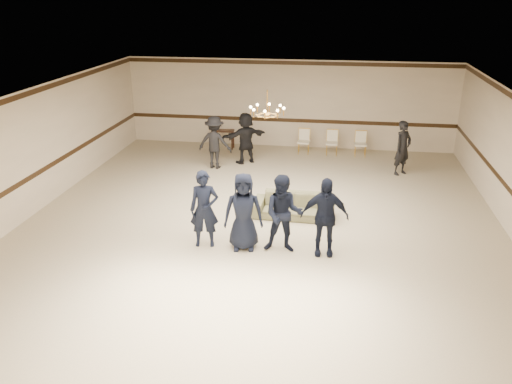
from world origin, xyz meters
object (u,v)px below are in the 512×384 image
boy_a (204,209)px  banquet_chair_right (361,144)px  boy_d (324,217)px  banquet_chair_mid (332,143)px  adult_left (215,142)px  adult_right (403,148)px  adult_mid (246,138)px  settee (294,206)px  chandelier (267,103)px  banquet_chair_left (304,142)px  boy_b (243,212)px  console_table (223,139)px  boy_c (283,214)px

boy_a → banquet_chair_right: 8.43m
boy_d → banquet_chair_right: (1.04, 7.54, -0.47)m
boy_d → banquet_chair_mid: (0.04, 7.54, -0.47)m
boy_a → banquet_chair_right: (3.74, 7.54, -0.47)m
adult_left → adult_right: bearing=-170.8°
boy_a → adult_mid: bearing=81.4°
banquet_chair_mid → settee: bearing=-96.0°
chandelier → boy_d: chandelier is taller
boy_a → banquet_chair_left: size_ratio=2.07×
boy_b → adult_right: 7.07m
banquet_chair_mid → console_table: size_ratio=1.06×
banquet_chair_right → console_table: banquet_chair_right is taller
boy_c → settee: boy_c is taller
adult_left → adult_right: 6.01m
banquet_chair_right → adult_right: bearing=-60.2°
boy_c → adult_right: (3.16, 5.79, -0.03)m
boy_b → banquet_chair_right: size_ratio=2.07×
banquet_chair_left → console_table: (-3.00, 0.20, -0.09)m
console_table → banquet_chair_mid: bearing=-7.0°
chandelier → boy_a: chandelier is taller
adult_left → banquet_chair_left: 3.48m
boy_a → boy_c: 1.80m
boy_a → adult_left: boy_a is taller
boy_d → banquet_chair_right: bearing=77.8°
boy_b → console_table: size_ratio=2.19×
adult_mid → banquet_chair_left: adult_mid is taller
boy_d → console_table: 8.72m
boy_a → banquet_chair_mid: bearing=60.1°
boy_b → settee: 2.24m
boy_c → adult_right: size_ratio=1.04×
chandelier → banquet_chair_left: 5.74m
chandelier → settee: 2.73m
chandelier → adult_right: bearing=41.4°
banquet_chair_mid → boy_c: bearing=-94.4°
boy_b → settee: (0.98, 1.92, -0.60)m
adult_mid → console_table: adult_mid is taller
chandelier → banquet_chair_right: 6.29m
banquet_chair_left → adult_left: bearing=-140.2°
chandelier → settee: size_ratio=0.45×
boy_b → boy_c: size_ratio=1.00×
adult_mid → banquet_chair_right: bearing=163.3°
settee → banquet_chair_mid: bearing=82.7°
boy_c → boy_d: (0.90, 0.00, 0.00)m
adult_right → console_table: bearing=119.9°
boy_c → adult_left: 6.18m
adult_right → banquet_chair_right: bearing=82.2°
chandelier → adult_mid: 4.48m
chandelier → adult_left: chandelier is taller
adult_left → banquet_chair_mid: 4.32m
settee → banquet_chair_left: 5.63m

